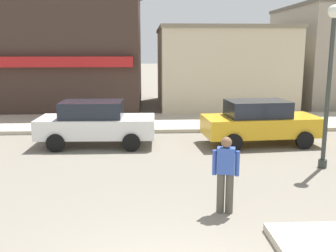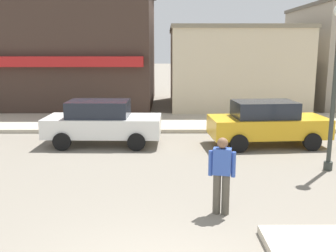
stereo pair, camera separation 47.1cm
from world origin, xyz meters
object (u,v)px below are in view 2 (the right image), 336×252
lamp_post (336,63)px  pedestrian_crossing_near (222,173)px  parked_car_second (267,123)px  parked_car_nearest (102,122)px

lamp_post → pedestrian_crossing_near: bearing=-139.3°
lamp_post → parked_car_second: lamp_post is taller
parked_car_nearest → pedestrian_crossing_near: pedestrian_crossing_near is taller
pedestrian_crossing_near → lamp_post: bearing=40.7°
lamp_post → parked_car_nearest: 7.71m
lamp_post → parked_car_nearest: (-6.77, 2.99, -2.15)m
parked_car_nearest → pedestrian_crossing_near: (3.36, -5.93, 0.06)m
parked_car_second → pedestrian_crossing_near: bearing=-112.4°
parked_car_nearest → pedestrian_crossing_near: 6.82m
lamp_post → pedestrian_crossing_near: size_ratio=2.82×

